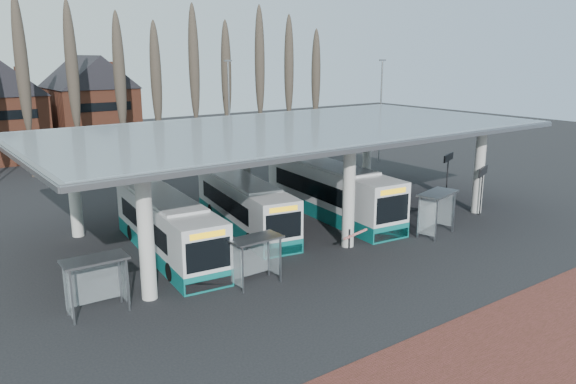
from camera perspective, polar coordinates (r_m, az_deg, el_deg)
ground at (r=30.96m, az=9.16°, el=-6.69°), size 140.00×140.00×0.00m
station_canopy at (r=35.43m, az=0.31°, el=5.62°), size 32.00×16.00×6.34m
poplar_row at (r=57.18m, az=-15.03°, el=11.46°), size 45.10×1.10×14.50m
lamp_post_b at (r=53.71m, az=-6.00°, el=8.04°), size 0.80×0.16×10.17m
lamp_post_c at (r=57.55m, az=9.39°, el=8.32°), size 0.80×0.16×10.17m
bus_0 at (r=31.52m, az=-12.18°, el=-3.50°), size 3.67×11.90×3.25m
bus_1 at (r=35.42m, az=-4.47°, el=-1.37°), size 4.32×11.57×3.15m
bus_2 at (r=38.28m, az=4.28°, el=0.10°), size 4.01×12.96×3.54m
shelter_0 at (r=25.28m, az=-19.03°, el=-7.75°), size 2.71×1.42×2.48m
shelter_1 at (r=26.90m, az=-3.44°, el=-5.87°), size 2.57×1.34×2.35m
shelter_2 at (r=35.13m, az=14.71°, el=-1.15°), size 3.13×2.09×2.66m
info_sign_0 at (r=40.12m, az=19.18°, el=1.64°), size 2.10×0.99×3.33m
info_sign_1 at (r=45.27m, az=15.97°, el=3.09°), size 2.05×0.92×3.21m
barrier at (r=31.77m, az=6.73°, el=-4.38°), size 2.23×0.88×1.13m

